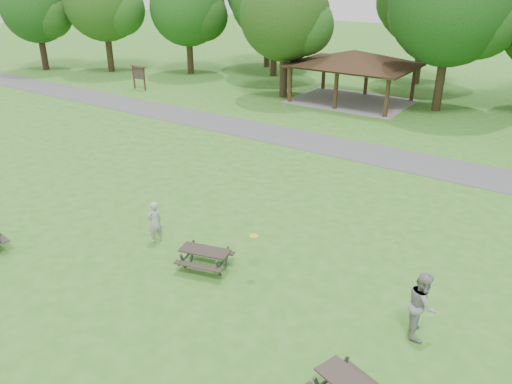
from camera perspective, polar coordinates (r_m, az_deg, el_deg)
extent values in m
plane|color=#357421|center=(17.55, -10.17, -7.59)|extent=(160.00, 160.00, 0.00)
cube|color=#4D4D50|center=(28.20, 9.80, 5.01)|extent=(120.00, 3.20, 0.02)
cube|color=#3D2616|center=(37.52, 3.91, 12.16)|extent=(0.22, 0.22, 2.60)
cube|color=#361D13|center=(42.18, 7.75, 13.36)|extent=(0.22, 0.22, 2.60)
cube|color=#332112|center=(35.85, 9.11, 11.34)|extent=(0.22, 0.22, 2.60)
cube|color=#372414|center=(40.70, 12.50, 12.62)|extent=(0.22, 0.22, 2.60)
cube|color=#382414|center=(34.49, 14.73, 10.35)|extent=(0.22, 0.22, 2.60)
cube|color=#361E13|center=(39.51, 17.54, 11.74)|extent=(0.22, 0.22, 2.60)
cube|color=black|center=(38.00, 11.07, 14.06)|extent=(8.60, 6.60, 0.16)
pyramid|color=black|center=(37.90, 11.15, 14.92)|extent=(7.01, 7.01, 1.00)
cube|color=gray|center=(38.54, 10.76, 10.16)|extent=(8.40, 6.40, 0.03)
cube|color=#3D2016|center=(43.11, -13.79, 12.59)|extent=(0.10, 0.10, 1.80)
cube|color=#3D2316|center=(42.25, -12.65, 12.46)|extent=(0.10, 0.10, 1.80)
cube|color=#302922|center=(42.60, -13.28, 13.05)|extent=(1.40, 0.06, 0.90)
cube|color=#351E15|center=(42.50, -13.35, 13.78)|extent=(1.60, 0.30, 0.06)
cylinder|color=#2F2114|center=(51.05, -16.39, 15.13)|extent=(0.60, 0.60, 3.67)
sphere|color=#1F4814|center=(50.60, -17.03, 20.18)|extent=(7.20, 7.20, 7.20)
sphere|color=#1C4D16|center=(49.61, -15.37, 19.46)|extent=(4.68, 4.68, 4.68)
sphere|color=#174614|center=(51.62, -18.22, 19.50)|extent=(4.32, 4.32, 4.32)
cylinder|color=#2F2215|center=(48.52, -7.55, 15.22)|extent=(0.60, 0.60, 3.32)
sphere|color=#164814|center=(48.05, -7.84, 20.18)|extent=(6.80, 6.80, 6.80)
sphere|color=#174012|center=(47.33, -6.06, 19.38)|extent=(4.42, 4.42, 4.42)
sphere|color=#204D16|center=(48.85, -9.24, 19.57)|extent=(4.08, 4.08, 4.08)
cylinder|color=black|center=(47.10, 2.03, 15.46)|extent=(0.60, 0.60, 3.85)
sphere|color=#214D16|center=(46.00, 4.29, 20.30)|extent=(5.07, 5.07, 5.07)
sphere|color=#194614|center=(47.32, 0.26, 20.71)|extent=(4.68, 4.68, 4.68)
cylinder|color=#2E2114|center=(39.09, 3.16, 13.35)|extent=(0.60, 0.60, 3.50)
sphere|color=#1C4012|center=(38.52, 3.32, 19.53)|extent=(6.60, 6.60, 6.60)
sphere|color=#1B4D16|center=(38.10, 5.55, 18.41)|extent=(4.29, 4.29, 4.29)
sphere|color=#164413|center=(39.09, 1.39, 18.90)|extent=(3.96, 3.96, 3.96)
cylinder|color=#322316|center=(37.17, 20.27, 11.76)|extent=(0.60, 0.60, 4.02)
sphere|color=#124212|center=(36.54, 21.46, 19.41)|extent=(8.00, 8.00, 8.00)
sphere|color=#1A4A15|center=(36.50, 24.23, 17.71)|extent=(5.20, 5.20, 5.20)
sphere|color=#1D4A15|center=(36.80, 18.71, 18.86)|extent=(4.80, 4.80, 4.80)
cylinder|color=#312215|center=(51.58, 1.26, 16.54)|extent=(0.60, 0.60, 4.38)
cylinder|color=#332516|center=(45.80, 18.09, 14.25)|extent=(0.60, 0.60, 4.13)
sphere|color=#154714|center=(45.15, 21.23, 19.20)|extent=(5.20, 5.20, 5.20)
sphere|color=#204D16|center=(45.61, 16.75, 20.06)|extent=(4.80, 4.80, 4.80)
cylinder|color=black|center=(54.08, -23.12, 14.48)|extent=(0.60, 0.60, 3.32)
sphere|color=#134112|center=(53.67, -23.86, 18.72)|extent=(6.40, 6.40, 6.40)
sphere|color=#1A4614|center=(52.69, -22.55, 18.15)|extent=(4.16, 4.16, 4.16)
sphere|color=#184D16|center=(54.66, -24.73, 18.14)|extent=(3.84, 3.84, 3.84)
cube|color=black|center=(16.56, -5.89, -6.68)|extent=(1.76, 1.05, 0.05)
cube|color=#2C2420|center=(16.29, -6.66, -8.42)|extent=(1.65, 0.65, 0.04)
cube|color=#2A231E|center=(17.12, -5.09, -6.58)|extent=(1.65, 0.65, 0.04)
cube|color=#444447|center=(16.73, -8.33, -7.83)|extent=(0.14, 0.35, 0.72)
cube|color=#3B3B3E|center=(17.24, -7.29, -6.70)|extent=(0.14, 0.35, 0.72)
cube|color=#414244|center=(16.97, -7.81, -7.18)|extent=(0.39, 1.31, 0.05)
cube|color=#3C3C3F|center=(16.24, -4.31, -8.68)|extent=(0.14, 0.35, 0.72)
cube|color=#444447|center=(16.78, -3.37, -7.48)|extent=(0.14, 0.35, 0.72)
cube|color=#38383A|center=(16.49, -3.83, -7.99)|extent=(0.39, 1.31, 0.05)
cube|color=#2C2520|center=(12.53, 13.06, -20.57)|extent=(1.82, 0.83, 0.04)
cube|color=#39393B|center=(12.77, 9.80, -19.64)|extent=(0.18, 0.38, 0.80)
cube|color=#3E3E40|center=(12.54, 8.52, -20.35)|extent=(0.53, 1.43, 0.05)
cylinder|color=gold|center=(15.68, -0.25, -5.05)|extent=(0.35, 0.35, 0.02)
imported|color=#A7A7AA|center=(18.33, -11.49, -3.38)|extent=(0.51, 0.65, 1.59)
imported|color=gray|center=(14.32, 18.43, -12.09)|extent=(1.00, 1.13, 1.92)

